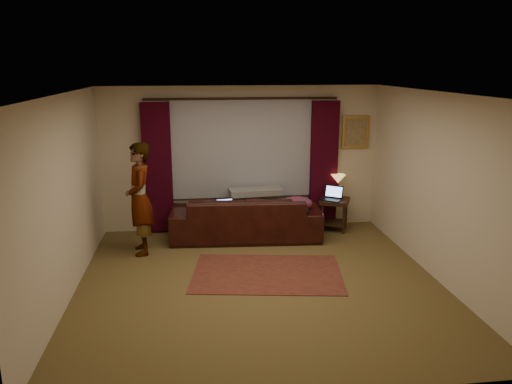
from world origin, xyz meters
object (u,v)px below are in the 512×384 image
Objects in this scene: laptop_sofa at (225,207)px; tiffany_lamp at (338,186)px; laptop_table at (331,193)px; end_table at (334,214)px; person at (140,199)px; sofa at (246,209)px.

tiffany_lamp is (2.10, 0.55, 0.16)m from laptop_sofa.
laptop_table is (-0.17, -0.19, -0.09)m from tiffany_lamp.
person is (-3.39, -0.74, 0.61)m from end_table.
laptop_sofa is at bearing -134.19° from laptop_table.
person is (-1.37, -0.33, 0.27)m from laptop_sofa.
sofa is 1.59m from laptop_table.
sofa is at bearing -138.60° from laptop_table.
sofa is 6.08× the size of tiffany_lamp.
laptop_table is at bearing 5.42° from laptop_sofa.
laptop_sofa is 2.18m from tiffany_lamp.
end_table is 0.43m from laptop_table.
sofa reaches higher than tiffany_lamp.
sofa is 1.68m from end_table.
laptop_table is 0.21× the size of person.
laptop_sofa reaches higher than end_table.
sofa reaches higher than laptop_table.
end_table is 1.57× the size of laptop_table.
sofa is at bearing -168.45° from tiffany_lamp.
end_table is 1.37× the size of tiffany_lamp.
person is at bearing -132.96° from laptop_table.
tiffany_lamp reaches higher than laptop_sofa.
laptop_sofa is 0.88× the size of laptop_table.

